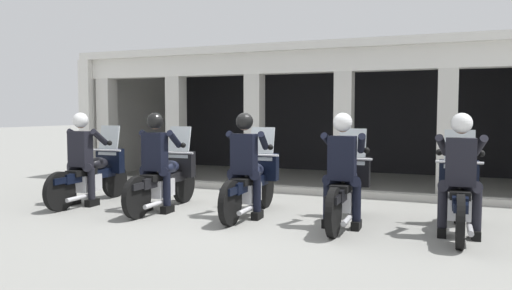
% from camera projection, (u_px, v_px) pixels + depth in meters
% --- Properties ---
extents(ground_plane, '(80.00, 80.00, 0.00)m').
position_uv_depth(ground_plane, '(302.00, 188.00, 10.27)').
color(ground_plane, gray).
extents(station_building, '(10.67, 4.04, 2.99)m').
position_uv_depth(station_building, '(321.00, 99.00, 11.85)').
color(station_building, black).
rests_on(station_building, ground).
extents(kerb_strip, '(10.17, 0.24, 0.12)m').
position_uv_depth(kerb_strip, '(290.00, 190.00, 9.68)').
color(kerb_strip, '#B7B5AD').
rests_on(kerb_strip, ground).
extents(motorcycle_far_left, '(0.62, 2.04, 1.35)m').
position_uv_depth(motorcycle_far_left, '(94.00, 174.00, 8.59)').
color(motorcycle_far_left, black).
rests_on(motorcycle_far_left, ground).
extents(police_officer_far_left, '(0.63, 0.61, 1.58)m').
position_uv_depth(police_officer_far_left, '(82.00, 151.00, 8.30)').
color(police_officer_far_left, black).
rests_on(police_officer_far_left, ground).
extents(motorcycle_left, '(0.62, 2.04, 1.35)m').
position_uv_depth(motorcycle_left, '(166.00, 179.00, 8.03)').
color(motorcycle_left, black).
rests_on(motorcycle_left, ground).
extents(police_officer_left, '(0.63, 0.61, 1.58)m').
position_uv_depth(police_officer_left, '(156.00, 153.00, 7.74)').
color(police_officer_left, black).
rests_on(police_officer_left, ground).
extents(motorcycle_center, '(0.62, 2.04, 1.35)m').
position_uv_depth(motorcycle_center, '(252.00, 183.00, 7.59)').
color(motorcycle_center, black).
rests_on(motorcycle_center, ground).
extents(police_officer_center, '(0.63, 0.61, 1.58)m').
position_uv_depth(police_officer_center, '(245.00, 156.00, 7.29)').
color(police_officer_center, black).
rests_on(police_officer_center, ground).
extents(motorcycle_right, '(0.62, 2.04, 1.35)m').
position_uv_depth(motorcycle_right, '(346.00, 189.00, 6.95)').
color(motorcycle_right, black).
rests_on(motorcycle_right, ground).
extents(police_officer_right, '(0.63, 0.61, 1.58)m').
position_uv_depth(police_officer_right, '(343.00, 160.00, 6.66)').
color(police_officer_right, black).
rests_on(police_officer_right, ground).
extents(motorcycle_far_right, '(0.62, 2.04, 1.35)m').
position_uv_depth(motorcycle_far_right, '(459.00, 195.00, 6.43)').
color(motorcycle_far_right, black).
rests_on(motorcycle_far_right, ground).
extents(police_officer_far_right, '(0.63, 0.61, 1.58)m').
position_uv_depth(police_officer_far_right, '(461.00, 164.00, 6.14)').
color(police_officer_far_right, black).
rests_on(police_officer_far_right, ground).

